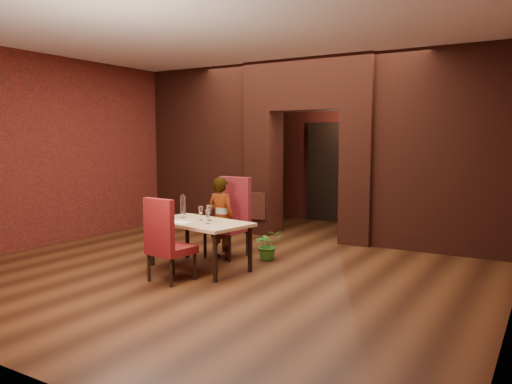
% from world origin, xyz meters
% --- Properties ---
extents(floor, '(8.00, 8.00, 0.00)m').
position_xyz_m(floor, '(0.00, 0.00, 0.00)').
color(floor, '#402110').
rests_on(floor, ground).
extents(ceiling, '(7.00, 8.00, 0.04)m').
position_xyz_m(ceiling, '(0.00, 0.00, 3.20)').
color(ceiling, silver).
rests_on(ceiling, ground).
extents(wall_back, '(7.00, 0.04, 3.20)m').
position_xyz_m(wall_back, '(0.00, 4.00, 1.60)').
color(wall_back, maroon).
rests_on(wall_back, ground).
extents(wall_left, '(0.04, 8.00, 3.20)m').
position_xyz_m(wall_left, '(-3.50, 0.00, 1.60)').
color(wall_left, maroon).
rests_on(wall_left, ground).
extents(pillar_left, '(0.55, 0.55, 2.30)m').
position_xyz_m(pillar_left, '(-0.95, 2.00, 1.15)').
color(pillar_left, maroon).
rests_on(pillar_left, ground).
extents(pillar_right, '(0.55, 0.55, 2.30)m').
position_xyz_m(pillar_right, '(0.95, 2.00, 1.15)').
color(pillar_right, maroon).
rests_on(pillar_right, ground).
extents(lintel, '(2.45, 0.55, 0.90)m').
position_xyz_m(lintel, '(0.00, 2.00, 2.75)').
color(lintel, maroon).
rests_on(lintel, ground).
extents(wing_wall_left, '(2.28, 0.35, 3.20)m').
position_xyz_m(wing_wall_left, '(-2.36, 2.00, 1.60)').
color(wing_wall_left, maroon).
rests_on(wing_wall_left, ground).
extents(wing_wall_right, '(2.28, 0.35, 3.20)m').
position_xyz_m(wing_wall_right, '(2.36, 2.00, 1.60)').
color(wing_wall_right, maroon).
rests_on(wing_wall_right, ground).
extents(vent_panel, '(0.40, 0.03, 0.50)m').
position_xyz_m(vent_panel, '(-0.95, 1.71, 0.55)').
color(vent_panel, '#AC4A31').
rests_on(vent_panel, ground).
extents(rear_door, '(0.90, 0.08, 2.10)m').
position_xyz_m(rear_door, '(-0.40, 3.94, 1.05)').
color(rear_door, black).
rests_on(rear_door, ground).
extents(rear_door_frame, '(1.02, 0.04, 2.22)m').
position_xyz_m(rear_door_frame, '(-0.40, 3.90, 1.05)').
color(rear_door_frame, black).
rests_on(rear_door_frame, ground).
extents(dining_table, '(1.54, 1.03, 0.67)m').
position_xyz_m(dining_table, '(-0.35, -0.79, 0.33)').
color(dining_table, tan).
rests_on(dining_table, ground).
extents(chair_far, '(0.57, 0.57, 1.21)m').
position_xyz_m(chair_far, '(-0.43, -0.02, 0.61)').
color(chair_far, maroon).
rests_on(chair_far, ground).
extents(chair_near, '(0.54, 0.54, 1.07)m').
position_xyz_m(chair_near, '(-0.29, -1.45, 0.53)').
color(chair_near, maroon).
rests_on(chair_near, ground).
extents(person_seated, '(0.45, 0.30, 1.23)m').
position_xyz_m(person_seated, '(-0.44, -0.14, 0.62)').
color(person_seated, white).
rests_on(person_seated, ground).
extents(wine_glass_a, '(0.08, 0.08, 0.19)m').
position_xyz_m(wine_glass_a, '(-0.38, -0.72, 0.76)').
color(wine_glass_a, white).
rests_on(wine_glass_a, dining_table).
extents(wine_glass_b, '(0.09, 0.09, 0.21)m').
position_xyz_m(wine_glass_b, '(-0.26, -0.68, 0.77)').
color(wine_glass_b, silver).
rests_on(wine_glass_b, dining_table).
extents(wine_glass_c, '(0.08, 0.08, 0.19)m').
position_xyz_m(wine_glass_c, '(-0.11, -0.91, 0.76)').
color(wine_glass_c, white).
rests_on(wine_glass_c, dining_table).
extents(tasting_sheet, '(0.35, 0.27, 0.00)m').
position_xyz_m(tasting_sheet, '(-0.54, -1.02, 0.67)').
color(tasting_sheet, silver).
rests_on(tasting_sheet, dining_table).
extents(wine_bucket, '(0.20, 0.20, 0.25)m').
position_xyz_m(wine_bucket, '(-0.92, -0.80, 0.79)').
color(wine_bucket, '#B4B4BB').
rests_on(wine_bucket, dining_table).
extents(water_bottle, '(0.08, 0.08, 0.34)m').
position_xyz_m(water_bottle, '(-0.75, -0.65, 0.83)').
color(water_bottle, white).
rests_on(water_bottle, dining_table).
extents(potted_plant, '(0.54, 0.54, 0.46)m').
position_xyz_m(potted_plant, '(0.21, 0.13, 0.23)').
color(potted_plant, '#2F7120').
rests_on(potted_plant, ground).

